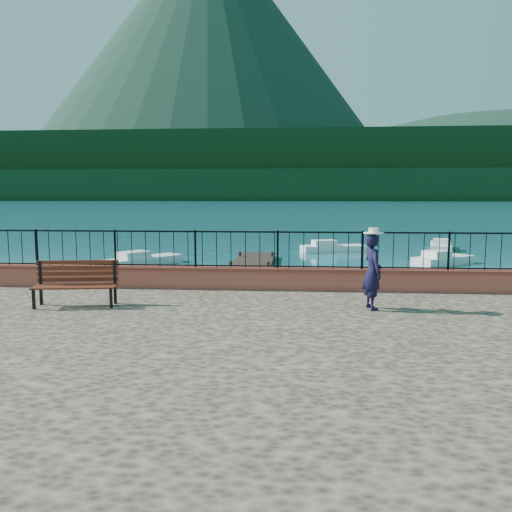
# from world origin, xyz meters

# --- Properties ---
(ground) EXTENTS (2000.00, 2000.00, 0.00)m
(ground) POSITION_xyz_m (0.00, 0.00, 0.00)
(ground) COLOR #19596B
(ground) RESTS_ON ground
(parapet) EXTENTS (28.00, 0.46, 0.58)m
(parapet) POSITION_xyz_m (0.00, 3.70, 1.49)
(parapet) COLOR #B75942
(parapet) RESTS_ON promenade
(railing) EXTENTS (27.00, 0.05, 0.95)m
(railing) POSITION_xyz_m (0.00, 3.70, 2.25)
(railing) COLOR black
(railing) RESTS_ON parapet
(dock) EXTENTS (2.00, 16.00, 0.30)m
(dock) POSITION_xyz_m (-2.00, 12.00, 0.15)
(dock) COLOR #2D231C
(dock) RESTS_ON ground
(far_forest) EXTENTS (900.00, 60.00, 18.00)m
(far_forest) POSITION_xyz_m (0.00, 300.00, 9.00)
(far_forest) COLOR black
(far_forest) RESTS_ON ground
(foothills) EXTENTS (900.00, 120.00, 44.00)m
(foothills) POSITION_xyz_m (0.00, 360.00, 22.00)
(foothills) COLOR black
(foothills) RESTS_ON ground
(volcano) EXTENTS (560.00, 560.00, 380.00)m
(volcano) POSITION_xyz_m (-120.00, 700.00, 190.00)
(volcano) COLOR #142D23
(volcano) RESTS_ON ground
(companion_hill) EXTENTS (448.00, 384.00, 180.00)m
(companion_hill) POSITION_xyz_m (220.00, 560.00, 0.00)
(companion_hill) COLOR #142D23
(companion_hill) RESTS_ON ground
(park_bench) EXTENTS (1.89, 0.86, 1.01)m
(park_bench) POSITION_xyz_m (-4.77, 1.33, 1.50)
(park_bench) COLOR black
(park_bench) RESTS_ON promenade
(person) EXTENTS (0.54, 0.69, 1.67)m
(person) POSITION_xyz_m (1.85, 1.56, 2.04)
(person) COLOR black
(person) RESTS_ON promenade
(hat) EXTENTS (0.44, 0.44, 0.12)m
(hat) POSITION_xyz_m (1.85, 1.56, 2.93)
(hat) COLOR white
(hat) RESTS_ON person
(boat_0) EXTENTS (4.34, 1.43, 0.80)m
(boat_0) POSITION_xyz_m (-6.86, 7.05, 0.40)
(boat_0) COLOR silver
(boat_0) RESTS_ON ground
(boat_1) EXTENTS (4.15, 1.81, 0.80)m
(boat_1) POSITION_xyz_m (0.97, 8.90, 0.40)
(boat_1) COLOR silver
(boat_1) RESTS_ON ground
(boat_2) EXTENTS (3.69, 3.16, 0.80)m
(boat_2) POSITION_xyz_m (8.08, 17.73, 0.40)
(boat_2) COLOR silver
(boat_2) RESTS_ON ground
(boat_3) EXTENTS (3.58, 4.17, 0.80)m
(boat_3) POSITION_xyz_m (-7.80, 16.26, 0.40)
(boat_3) COLOR silver
(boat_3) RESTS_ON ground
(boat_4) EXTENTS (4.34, 2.37, 0.80)m
(boat_4) POSITION_xyz_m (2.65, 23.19, 0.40)
(boat_4) COLOR silver
(boat_4) RESTS_ON ground
(boat_5) EXTENTS (2.28, 4.18, 0.80)m
(boat_5) POSITION_xyz_m (9.99, 25.02, 0.40)
(boat_5) COLOR white
(boat_5) RESTS_ON ground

